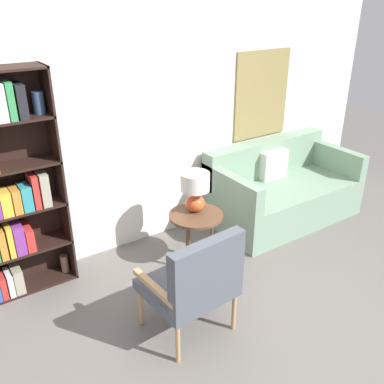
{
  "coord_description": "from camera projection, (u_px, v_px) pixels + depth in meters",
  "views": [
    {
      "loc": [
        -1.89,
        -1.71,
        2.51
      ],
      "look_at": [
        0.01,
        1.12,
        0.9
      ],
      "focal_mm": 40.0,
      "sensor_mm": 36.0,
      "label": 1
    }
  ],
  "objects": [
    {
      "name": "table_lamp",
      "position": [
        195.0,
        189.0,
        4.1
      ],
      "size": [
        0.28,
        0.28,
        0.4
      ],
      "color": "#C65128",
      "rests_on": "side_table"
    },
    {
      "name": "ground_plane",
      "position": [
        271.0,
        349.0,
        3.31
      ],
      "size": [
        14.0,
        14.0,
        0.0
      ],
      "primitive_type": "plane",
      "color": "#66605B"
    },
    {
      "name": "armchair",
      "position": [
        196.0,
        280.0,
        3.22
      ],
      "size": [
        0.68,
        0.63,
        0.93
      ],
      "color": "tan",
      "rests_on": "ground_plane"
    },
    {
      "name": "wall_back",
      "position": [
        142.0,
        118.0,
        4.26
      ],
      "size": [
        6.4,
        0.08,
        2.7
      ],
      "color": "white",
      "rests_on": "ground_plane"
    },
    {
      "name": "side_table",
      "position": [
        196.0,
        220.0,
        4.16
      ],
      "size": [
        0.53,
        0.53,
        0.55
      ],
      "color": "brown",
      "rests_on": "ground_plane"
    },
    {
      "name": "bookshelf",
      "position": [
        7.0,
        191.0,
        3.57
      ],
      "size": [
        0.79,
        0.3,
        1.98
      ],
      "color": "black",
      "rests_on": "ground_plane"
    },
    {
      "name": "couch",
      "position": [
        280.0,
        191.0,
        5.12
      ],
      "size": [
        1.75,
        0.93,
        0.88
      ],
      "color": "gray",
      "rests_on": "ground_plane"
    }
  ]
}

